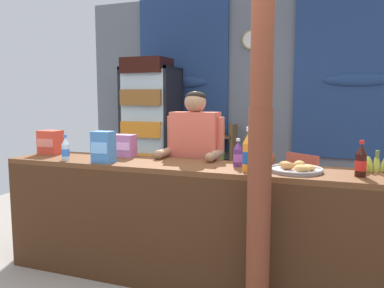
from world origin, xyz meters
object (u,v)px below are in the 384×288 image
Objects in this scene: shopkeeper at (195,155)px; snack_box_biscuit at (103,147)px; bottle_shelf_rack at (218,164)px; plastic_lawn_chair at (309,186)px; banana_bunch at (378,164)px; soda_bottle_orange_soda at (249,152)px; soda_bottle_water at (66,150)px; snack_box_crackers at (51,142)px; soda_bottle_grape_soda at (238,155)px; timber_post at (261,118)px; stall_counter at (179,214)px; drink_fridge at (151,128)px; soda_bottle_cola at (361,161)px; pastry_tray at (296,169)px; snack_box_wafer at (122,145)px.

shopkeeper is 0.81m from snack_box_biscuit.
bottle_shelf_rack reaches higher than plastic_lawn_chair.
soda_bottle_orange_soda is at bearing -163.63° from banana_bunch.
soda_bottle_water is 0.84× the size of snack_box_biscuit.
bottle_shelf_rack is 0.74× the size of shopkeeper.
soda_bottle_grape_soda is at bearing -1.68° from snack_box_crackers.
timber_post is 8.96× the size of soda_bottle_orange_soda.
snack_box_crackers is (-0.38, 0.27, 0.02)m from soda_bottle_water.
plastic_lawn_chair is 3.98× the size of snack_box_crackers.
drink_fridge is at bearing 121.87° from stall_counter.
soda_bottle_water reaches higher than stall_counter.
snack_box_biscuit is (-1.29, 0.26, -0.26)m from timber_post.
shopkeeper reaches higher than soda_bottle_cola.
stall_counter is at bearing -115.92° from plastic_lawn_chair.
snack_box_crackers reaches higher than soda_bottle_grape_soda.
soda_bottle_grape_soda reaches higher than stall_counter.
bottle_shelf_rack is at bearing 64.56° from snack_box_crackers.
bottle_shelf_rack is 3.04× the size of pastry_tray.
snack_box_biscuit is at bearing -174.63° from stall_counter.
banana_bunch is (2.58, -1.72, -0.06)m from drink_fridge.
drink_fridge reaches higher than stall_counter.
pastry_tray is at bearing -9.26° from soda_bottle_grape_soda.
drink_fridge reaches higher than soda_bottle_orange_soda.
snack_box_biscuit is (-1.04, -0.21, 0.04)m from soda_bottle_grape_soda.
stall_counter reaches higher than plastic_lawn_chair.
snack_box_biscuit is (-1.15, -0.05, -0.01)m from soda_bottle_orange_soda.
snack_box_wafer is (0.32, 0.36, 0.01)m from soda_bottle_water.
snack_box_crackers is at bearing 173.65° from soda_bottle_orange_soda.
shopkeeper is at bearing 168.89° from banana_bunch.
stall_counter is 0.93m from pastry_tray.
snack_box_crackers is (-1.30, -0.32, 0.10)m from shopkeeper.
pastry_tray is (0.43, -0.07, -0.07)m from soda_bottle_grape_soda.
soda_bottle_orange_soda is (0.90, -2.29, 0.50)m from bottle_shelf_rack.
snack_box_wafer reaches higher than plastic_lawn_chair.
soda_bottle_cola is (0.40, -1.69, 0.56)m from plastic_lawn_chair.
banana_bunch is at bearing 16.90° from pastry_tray.
soda_bottle_cola reaches higher than snack_box_crackers.
snack_box_biscuit is (0.59, -2.01, 0.00)m from drink_fridge.
drink_fridge is 2.10m from snack_box_biscuit.
drink_fridge reaches higher than plastic_lawn_chair.
plastic_lawn_chair is 1.59m from shopkeeper.
soda_bottle_water is (-1.83, -1.81, 0.55)m from plastic_lawn_chair.
plastic_lawn_chair is at bearing 43.96° from snack_box_wafer.
soda_bottle_cola is at bearing 4.93° from soda_bottle_orange_soda.
snack_box_wafer is at bearing 155.39° from timber_post.
snack_box_biscuit reaches higher than plastic_lawn_chair.
soda_bottle_water is 2.37m from banana_bunch.
timber_post reaches higher than stall_counter.
shopkeeper is 1.34m from snack_box_crackers.
plastic_lawn_chair is 3.60× the size of soda_bottle_cola.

